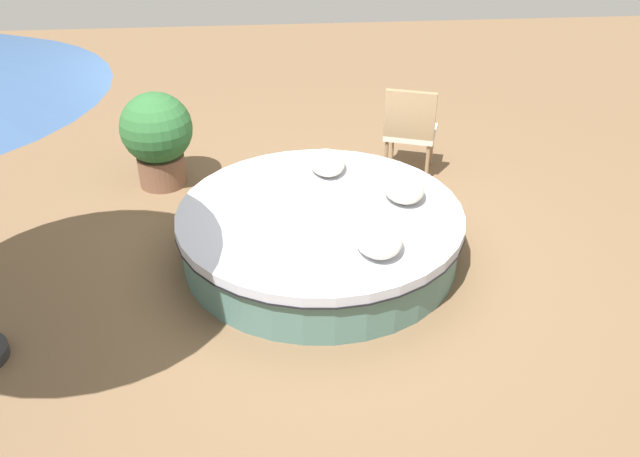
# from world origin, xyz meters

# --- Properties ---
(ground_plane) EXTENTS (16.00, 16.00, 0.00)m
(ground_plane) POSITION_xyz_m (0.00, 0.00, 0.00)
(ground_plane) COLOR brown
(round_bed) EXTENTS (2.45, 2.45, 0.47)m
(round_bed) POSITION_xyz_m (0.00, 0.00, 0.24)
(round_bed) COLOR #4C726B
(round_bed) RESTS_ON ground_plane
(throw_pillow_0) EXTENTS (0.51, 0.37, 0.20)m
(throw_pillow_0) POSITION_xyz_m (-0.64, -0.38, 0.56)
(throw_pillow_0) COLOR silver
(throw_pillow_0) RESTS_ON round_bed
(throw_pillow_1) EXTENTS (0.47, 0.35, 0.21)m
(throw_pillow_1) POSITION_xyz_m (0.14, -0.74, 0.57)
(throw_pillow_1) COLOR beige
(throw_pillow_1) RESTS_ON round_bed
(throw_pillow_2) EXTENTS (0.54, 0.34, 0.14)m
(throw_pillow_2) POSITION_xyz_m (0.76, -0.14, 0.54)
(throw_pillow_2) COLOR beige
(throw_pillow_2) RESTS_ON round_bed
(patio_chair) EXTENTS (0.65, 0.66, 0.98)m
(patio_chair) POSITION_xyz_m (1.50, -1.09, 0.56)
(patio_chair) COLOR #997A56
(patio_chair) RESTS_ON ground_plane
(planter) EXTENTS (0.73, 0.73, 1.00)m
(planter) POSITION_xyz_m (1.51, 1.53, 0.56)
(planter) COLOR brown
(planter) RESTS_ON ground_plane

